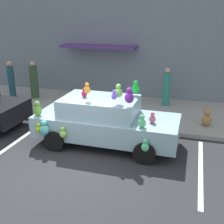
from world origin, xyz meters
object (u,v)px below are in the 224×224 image
(pedestrian_walking_past, at_px, (34,81))
(plush_covered_car, at_px, (104,121))
(pedestrian_near_shopfront, at_px, (166,88))
(pedestrian_by_lamp, at_px, (11,80))
(teddy_bear_on_sidewalk, at_px, (207,118))

(pedestrian_walking_past, bearing_deg, plush_covered_car, -37.31)
(pedestrian_near_shopfront, height_order, pedestrian_by_lamp, pedestrian_by_lamp)
(pedestrian_near_shopfront, bearing_deg, pedestrian_by_lamp, -174.33)
(plush_covered_car, distance_m, pedestrian_by_lamp, 6.81)
(plush_covered_car, bearing_deg, teddy_bear_on_sidewalk, 34.14)
(pedestrian_by_lamp, bearing_deg, pedestrian_walking_past, 5.77)
(plush_covered_car, distance_m, teddy_bear_on_sidewalk, 3.86)
(plush_covered_car, bearing_deg, pedestrian_walking_past, 142.69)
(pedestrian_near_shopfront, distance_m, pedestrian_by_lamp, 7.39)
(teddy_bear_on_sidewalk, bearing_deg, pedestrian_by_lamp, 171.84)
(pedestrian_walking_past, bearing_deg, pedestrian_by_lamp, -174.23)
(teddy_bear_on_sidewalk, relative_size, pedestrian_by_lamp, 0.39)
(plush_covered_car, relative_size, pedestrian_by_lamp, 2.59)
(teddy_bear_on_sidewalk, distance_m, pedestrian_walking_past, 8.02)
(pedestrian_walking_past, relative_size, pedestrian_by_lamp, 1.01)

